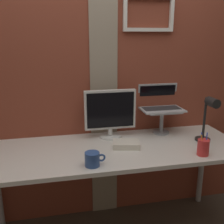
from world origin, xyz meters
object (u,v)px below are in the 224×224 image
(desk_lamp, at_px, (209,115))
(coffee_mug, at_px, (93,159))
(laptop, at_px, (160,102))
(monitor, at_px, (110,112))
(pen_cup, at_px, (203,147))

(desk_lamp, height_order, coffee_mug, desk_lamp)
(laptop, bearing_deg, monitor, -172.25)
(laptop, bearing_deg, pen_cup, -78.14)
(laptop, xyz_separation_m, coffee_mug, (-0.66, -0.54, -0.21))
(monitor, xyz_separation_m, desk_lamp, (0.71, -0.28, 0.01))
(desk_lamp, bearing_deg, laptop, 126.97)
(pen_cup, height_order, coffee_mug, pen_cup)
(monitor, height_order, pen_cup, monitor)
(laptop, bearing_deg, coffee_mug, -140.70)
(desk_lamp, relative_size, coffee_mug, 2.74)
(monitor, xyz_separation_m, coffee_mug, (-0.22, -0.48, -0.17))
(laptop, distance_m, coffee_mug, 0.88)
(pen_cup, bearing_deg, coffee_mug, 180.00)
(laptop, xyz_separation_m, desk_lamp, (0.26, -0.34, -0.03))
(monitor, distance_m, coffee_mug, 0.55)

